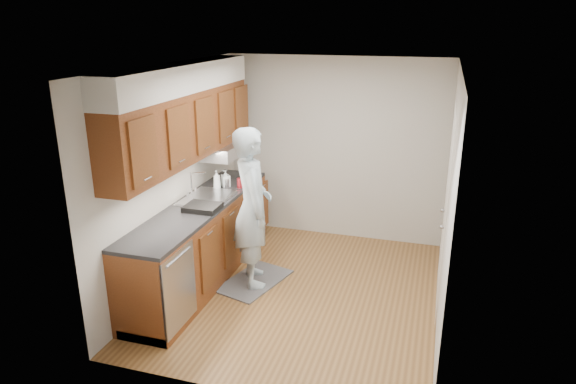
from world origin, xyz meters
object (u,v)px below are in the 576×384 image
object	(u,v)px
soda_can	(240,183)
dish_rack	(203,207)
soap_bottle_a	(217,180)
steel_can	(227,183)
soap_bottle_b	(226,178)
person	(252,197)

from	to	relation	value
soda_can	dish_rack	bearing A→B (deg)	-96.75
soap_bottle_a	steel_can	size ratio (longest dim) A/B	2.22
soap_bottle_b	soda_can	size ratio (longest dim) A/B	1.72
soap_bottle_a	steel_can	xyz separation A→B (m)	(0.09, 0.10, -0.07)
soap_bottle_b	dish_rack	world-z (taller)	soap_bottle_b
person	steel_can	bearing A→B (deg)	15.50
soap_bottle_b	dish_rack	distance (m)	0.87
soap_bottle_a	soap_bottle_b	world-z (taller)	soap_bottle_a
person	soap_bottle_b	distance (m)	0.85
soap_bottle_b	steel_can	xyz separation A→B (m)	(0.03, -0.03, -0.05)
person	soda_can	xyz separation A→B (m)	(-0.39, 0.60, -0.05)
soap_bottle_a	soap_bottle_b	bearing A→B (deg)	64.37
person	steel_can	size ratio (longest dim) A/B	19.30
soda_can	steel_can	xyz separation A→B (m)	(-0.17, -0.02, -0.01)
soap_bottle_b	steel_can	size ratio (longest dim) A/B	1.99
person	soda_can	size ratio (longest dim) A/B	16.64
soap_bottle_b	dish_rack	xyz separation A→B (m)	(0.09, -0.86, -0.08)
soap_bottle_a	soap_bottle_b	size ratio (longest dim) A/B	1.12
person	steel_can	world-z (taller)	person
steel_can	dish_rack	bearing A→B (deg)	-85.47
soda_can	person	bearing A→B (deg)	-56.89
person	soda_can	distance (m)	0.72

